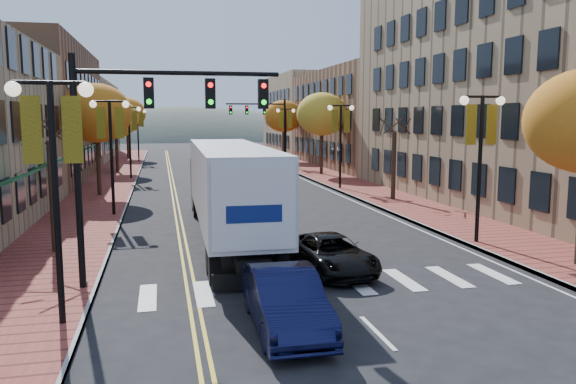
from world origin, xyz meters
TOP-DOWN VIEW (x-y plane):
  - ground at (0.00, 0.00)m, footprint 200.00×200.00m
  - sidewalk_left at (-9.00, 32.50)m, footprint 4.00×85.00m
  - sidewalk_right at (9.00, 32.50)m, footprint 4.00×85.00m
  - building_left_mid at (-17.00, 36.00)m, footprint 12.00×24.00m
  - building_left_far at (-17.00, 61.00)m, footprint 12.00×26.00m
  - building_right_near at (18.50, 16.00)m, footprint 15.00×28.00m
  - building_right_mid at (18.50, 42.00)m, footprint 15.00×24.00m
  - building_right_far at (18.50, 64.00)m, footprint 15.00×20.00m
  - tree_left_a at (-9.00, 8.00)m, footprint 0.28×0.28m
  - tree_left_b at (-9.00, 24.00)m, footprint 4.48×4.48m
  - tree_left_c at (-9.00, 40.00)m, footprint 4.16×4.16m
  - tree_left_d at (-9.00, 58.00)m, footprint 4.61×4.61m
  - tree_right_b at (9.00, 18.00)m, footprint 0.28×0.28m
  - tree_right_c at (9.00, 34.00)m, footprint 4.48×4.48m
  - tree_right_d at (9.00, 50.00)m, footprint 4.35×4.35m
  - lamp_left_a at (-7.50, 0.00)m, footprint 1.96×0.36m
  - lamp_left_b at (-7.50, 16.00)m, footprint 1.96×0.36m
  - lamp_left_c at (-7.50, 34.00)m, footprint 1.96×0.36m
  - lamp_left_d at (-7.50, 52.00)m, footprint 1.96×0.36m
  - lamp_right_a at (7.50, 6.00)m, footprint 1.96×0.36m
  - lamp_right_b at (7.50, 24.00)m, footprint 1.96×0.36m
  - lamp_right_c at (7.50, 42.00)m, footprint 1.96×0.36m
  - traffic_mast_near at (-5.48, 3.00)m, footprint 6.10×0.35m
  - traffic_mast_far at (5.48, 42.00)m, footprint 6.10×0.34m
  - semi_truck at (-2.29, 9.43)m, footprint 2.90×16.33m
  - navy_sedan at (-2.12, -1.28)m, footprint 1.63×4.54m
  - black_suv at (0.50, 3.45)m, footprint 2.52×4.68m
  - car_far_white at (-0.87, 49.98)m, footprint 1.80×3.98m
  - car_far_silver at (2.41, 62.56)m, footprint 2.01×4.72m
  - car_far_oncoming at (1.06, 69.96)m, footprint 1.55×4.06m

SIDE VIEW (x-z plane):
  - ground at x=0.00m, z-range 0.00..0.00m
  - sidewalk_left at x=-9.00m, z-range 0.00..0.15m
  - sidewalk_right at x=9.00m, z-range 0.00..0.15m
  - black_suv at x=0.50m, z-range 0.00..1.25m
  - car_far_oncoming at x=1.06m, z-range 0.00..1.32m
  - car_far_white at x=-0.87m, z-range 0.00..1.33m
  - car_far_silver at x=2.41m, z-range 0.00..1.36m
  - navy_sedan at x=-2.12m, z-range 0.00..1.49m
  - tree_left_a at x=-9.00m, z-range 0.15..4.35m
  - tree_right_b at x=9.00m, z-range 0.15..4.35m
  - semi_truck at x=-2.29m, z-range 0.34..4.41m
  - lamp_left_a at x=-7.50m, z-range 1.27..7.32m
  - lamp_left_b at x=-7.50m, z-range 1.27..7.32m
  - lamp_left_c at x=-7.50m, z-range 1.27..7.32m
  - lamp_left_d at x=-7.50m, z-range 1.27..7.32m
  - lamp_right_a at x=7.50m, z-range 1.27..7.32m
  - lamp_right_b at x=7.50m, z-range 1.27..7.32m
  - lamp_right_c at x=7.50m, z-range 1.27..7.32m
  - building_left_far at x=-17.00m, z-range 0.00..9.50m
  - traffic_mast_near at x=-5.48m, z-range 1.42..8.42m
  - traffic_mast_far at x=5.48m, z-range 1.42..8.42m
  - building_right_mid at x=18.50m, z-range 0.00..10.00m
  - tree_left_c at x=-9.00m, z-range 1.71..8.40m
  - tree_right_d at x=9.00m, z-range 1.79..8.79m
  - tree_left_b at x=-9.00m, z-range 1.84..9.05m
  - tree_right_c at x=9.00m, z-range 1.84..9.05m
  - building_left_mid at x=-17.00m, z-range 0.00..11.00m
  - building_right_far at x=18.50m, z-range 0.00..11.00m
  - tree_left_d at x=-9.00m, z-range 1.89..9.31m
  - building_right_near at x=18.50m, z-range 0.00..15.00m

